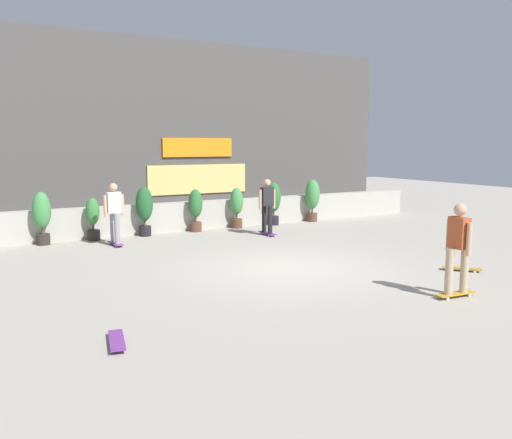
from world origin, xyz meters
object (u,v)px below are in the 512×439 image
Objects in this scene: potted_plant_0 at (42,214)px; potted_plant_5 at (274,200)px; potted_plant_3 at (196,208)px; skater_far_right at (267,204)px; skater_foreground at (458,246)px; potted_plant_6 at (312,197)px; skateboard_aside at (462,268)px; potted_plant_4 at (237,206)px; skateboard_near_camera at (117,340)px; skater_by_wall_right at (114,211)px; potted_plant_1 at (93,218)px; potted_plant_2 at (144,208)px.

potted_plant_5 is at bearing 0.00° from potted_plant_0.
skater_far_right is (1.62, -1.66, 0.19)m from potted_plant_3.
potted_plant_5 is 0.85× the size of skater_foreground.
potted_plant_6 is (8.94, -0.00, 0.03)m from potted_plant_0.
potted_plant_4 is at bearing 101.84° from skateboard_aside.
potted_plant_4 is 1.61× the size of skateboard_near_camera.
potted_plant_6 reaches higher than potted_plant_4.
potted_plant_0 is at bearing 180.00° from potted_plant_4.
skater_far_right is 1.00× the size of skater_by_wall_right.
skater_far_right is (-1.23, -1.66, 0.11)m from potted_plant_5.
skateboard_near_camera is (-9.02, -8.18, -0.80)m from potted_plant_6.
potted_plant_3 is 9.39m from skateboard_near_camera.
potted_plant_4 is 1.68m from skater_far_right.
skater_far_right is at bearing -149.55° from potted_plant_6.
potted_plant_5 is 0.97× the size of potted_plant_6.
potted_plant_6 is (4.45, -0.00, 0.11)m from potted_plant_3.
skater_by_wall_right reaches higher than potted_plant_1.
potted_plant_2 is at bearing -180.00° from potted_plant_5.
skater_foreground is 2.33× the size of skateboard_aside.
potted_plant_4 is at bearing -180.00° from potted_plant_5.
skater_foreground reaches higher than skateboard_aside.
potted_plant_1 reaches higher than skateboard_aside.
skater_far_right reaches higher than potted_plant_6.
skater_by_wall_right is 8.80m from skateboard_aside.
skater_foreground reaches higher than potted_plant_4.
potted_plant_2 reaches higher than skateboard_near_camera.
potted_plant_0 is at bearing 123.18° from skater_foreground.
potted_plant_0 is 8.21m from skateboard_near_camera.
potted_plant_5 is 5.75m from skater_by_wall_right.
skateboard_near_camera is at bearing -119.22° from potted_plant_3.
skater_far_right is at bearing -15.22° from potted_plant_0.
potted_plant_5 is at bearing 180.00° from potted_plant_6.
potted_plant_6 is 1.81× the size of skateboard_near_camera.
potted_plant_6 is at bearing 42.18° from skateboard_near_camera.
potted_plant_2 reaches higher than skateboard_aside.
potted_plant_2 is at bearing 70.24° from skateboard_near_camera.
potted_plant_0 is 1.99× the size of skateboard_aside.
skateboard_near_camera is (-7.42, -8.18, -0.77)m from potted_plant_5.
skateboard_aside is (1.72, 1.28, -0.88)m from skater_foreground.
skater_by_wall_right is at bearing -169.18° from potted_plant_5.
potted_plant_0 is 10.62m from skater_foreground.
skateboard_near_camera and skateboard_aside have the same top height.
potted_plant_4 is at bearing 96.10° from skater_far_right.
potted_plant_3 is at bearing -0.00° from potted_plant_1.
skateboard_near_camera is at bearing -104.04° from skater_by_wall_right.
potted_plant_2 is 8.96m from skateboard_aside.
potted_plant_1 is 5.05m from skater_far_right.
potted_plant_1 is 8.32m from skateboard_near_camera.
skater_far_right is at bearing 46.43° from skateboard_near_camera.
skater_foreground is (5.81, -8.89, 0.10)m from potted_plant_0.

